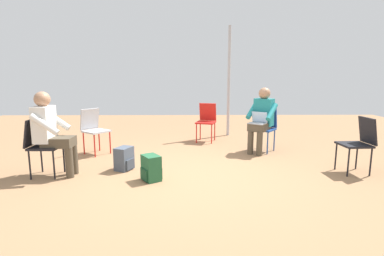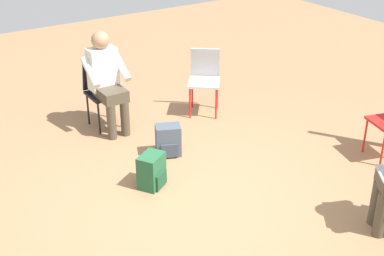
{
  "view_description": "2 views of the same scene",
  "coord_description": "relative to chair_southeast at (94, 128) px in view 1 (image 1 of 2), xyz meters",
  "views": [
    {
      "loc": [
        0.03,
        4.25,
        1.45
      ],
      "look_at": [
        -0.02,
        0.21,
        0.75
      ],
      "focal_mm": 28.0,
      "sensor_mm": 36.0,
      "label": 1
    },
    {
      "loc": [
        -3.62,
        2.42,
        3.0
      ],
      "look_at": [
        0.28,
        -0.13,
        0.69
      ],
      "focal_mm": 50.0,
      "sensor_mm": 36.0,
      "label": 2
    }
  ],
  "objects": [
    {
      "name": "ground_plane",
      "position": [
        -1.81,
        1.32,
        -0.5
      ],
      "size": [
        14.0,
        14.0,
        0.0
      ],
      "primitive_type": "plane",
      "color": "#99704C"
    },
    {
      "name": "chair_southeast",
      "position": [
        0.0,
        0.0,
        0.0
      ],
      "size": [
        0.58,
        0.58,
        0.85
      ],
      "rotation": [
        0.0,
        0.0,
        0.91
      ],
      "color": "#B7B7BC",
      "rests_on": "ground"
    },
    {
      "name": "chair_south",
      "position": [
        -2.19,
        -1.08,
        0.0
      ],
      "size": [
        0.5,
        0.53,
        0.85
      ],
      "rotation": [
        0.0,
        0.0,
        -0.29
      ],
      "color": "red",
      "rests_on": "ground"
    },
    {
      "name": "chair_southwest",
      "position": [
        -3.28,
        -0.18,
        0.0
      ],
      "size": [
        0.57,
        0.58,
        0.85
      ],
      "rotation": [
        0.0,
        0.0,
        -0.64
      ],
      "color": "#1E4799",
      "rests_on": "ground"
    },
    {
      "name": "chair_east",
      "position": [
        0.37,
        1.3,
        0.0
      ],
      "size": [
        0.44,
        0.4,
        0.85
      ],
      "rotation": [
        0.0,
        0.0,
        1.57
      ],
      "color": "black",
      "rests_on": "ground"
    },
    {
      "name": "chair_west",
      "position": [
        -4.34,
        1.22,
        0.0
      ],
      "size": [
        0.46,
        0.42,
        0.85
      ],
      "rotation": [
        0.0,
        0.0,
        -1.52
      ],
      "color": "black",
      "rests_on": "ground"
    },
    {
      "name": "person_with_laptop",
      "position": [
        -3.17,
        -0.04,
        0.2
      ],
      "size": [
        0.63,
        0.64,
        1.24
      ],
      "rotation": [
        0.0,
        0.0,
        -0.64
      ],
      "color": "#4C4233",
      "rests_on": "ground"
    },
    {
      "name": "person_in_white",
      "position": [
        0.2,
        1.3,
        0.2
      ],
      "size": [
        0.52,
        0.49,
        1.24
      ],
      "rotation": [
        0.0,
        0.0,
        1.57
      ],
      "color": "#4C4233",
      "rests_on": "ground"
    },
    {
      "name": "backpack_near_laptop_user",
      "position": [
        -1.26,
        1.51,
        -0.34
      ],
      "size": [
        0.32,
        0.34,
        0.36
      ],
      "rotation": [
        0.0,
        0.0,
        5.27
      ],
      "color": "#235B38",
      "rests_on": "ground"
    },
    {
      "name": "backpack_by_empty_chair",
      "position": [
        -0.77,
        1.03,
        -0.34
      ],
      "size": [
        0.31,
        0.34,
        0.36
      ],
      "rotation": [
        0.0,
        0.0,
        4.3
      ],
      "color": "#475160",
      "rests_on": "ground"
    },
    {
      "name": "tent_pole_near",
      "position": [
        -2.77,
        -1.74,
        0.82
      ],
      "size": [
        0.07,
        0.07,
        2.63
      ],
      "primitive_type": "cylinder",
      "color": "#B2B2B7",
      "rests_on": "ground"
    }
  ]
}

